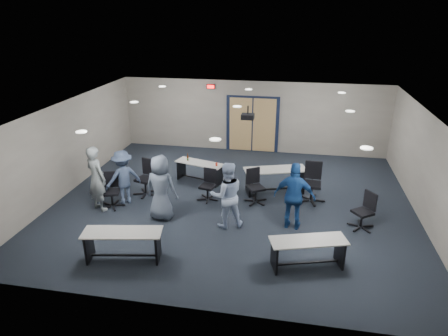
% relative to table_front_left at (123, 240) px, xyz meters
% --- Properties ---
extents(floor, '(10.00, 10.00, 0.00)m').
position_rel_table_front_left_xyz_m(floor, '(1.93, 3.23, -0.47)').
color(floor, black).
rests_on(floor, ground).
extents(back_wall, '(10.00, 0.04, 2.70)m').
position_rel_table_front_left_xyz_m(back_wall, '(1.93, 7.73, 0.88)').
color(back_wall, gray).
rests_on(back_wall, floor).
extents(front_wall, '(10.00, 0.04, 2.70)m').
position_rel_table_front_left_xyz_m(front_wall, '(1.93, -1.27, 0.88)').
color(front_wall, gray).
rests_on(front_wall, floor).
extents(left_wall, '(0.04, 9.00, 2.70)m').
position_rel_table_front_left_xyz_m(left_wall, '(-3.07, 3.23, 0.88)').
color(left_wall, gray).
rests_on(left_wall, floor).
extents(right_wall, '(0.04, 9.00, 2.70)m').
position_rel_table_front_left_xyz_m(right_wall, '(6.93, 3.23, 0.88)').
color(right_wall, gray).
rests_on(right_wall, floor).
extents(ceiling, '(10.00, 9.00, 0.04)m').
position_rel_table_front_left_xyz_m(ceiling, '(1.93, 3.23, 2.23)').
color(ceiling, white).
rests_on(ceiling, back_wall).
extents(double_door, '(2.00, 0.07, 2.20)m').
position_rel_table_front_left_xyz_m(double_door, '(1.93, 7.69, 0.58)').
color(double_door, black).
rests_on(double_door, back_wall).
extents(exit_sign, '(0.32, 0.07, 0.18)m').
position_rel_table_front_left_xyz_m(exit_sign, '(0.33, 7.68, 1.98)').
color(exit_sign, black).
rests_on(exit_sign, back_wall).
extents(ceiling_projector, '(0.35, 0.32, 0.37)m').
position_rel_table_front_left_xyz_m(ceiling_projector, '(2.23, 3.73, 1.93)').
color(ceiling_projector, black).
rests_on(ceiling_projector, ceiling).
extents(ceiling_can_lights, '(6.24, 5.74, 0.02)m').
position_rel_table_front_left_xyz_m(ceiling_can_lights, '(1.93, 3.48, 2.20)').
color(ceiling_can_lights, white).
rests_on(ceiling_can_lights, ceiling).
extents(table_front_left, '(1.78, 0.86, 0.69)m').
position_rel_table_front_left_xyz_m(table_front_left, '(0.00, 0.00, 0.00)').
color(table_front_left, '#A2A099').
rests_on(table_front_left, floor).
extents(table_front_right, '(1.71, 0.99, 0.66)m').
position_rel_table_front_left_xyz_m(table_front_right, '(3.97, 0.46, -0.02)').
color(table_front_right, '#A2A099').
rests_on(table_front_right, floor).
extents(table_back_left, '(1.65, 0.95, 0.87)m').
position_rel_table_front_left_xyz_m(table_back_left, '(0.63, 4.48, -0.03)').
color(table_back_left, '#A2A099').
rests_on(table_back_left, floor).
extents(table_back_right, '(1.95, 1.16, 0.75)m').
position_rel_table_front_left_xyz_m(table_back_right, '(3.04, 4.09, 0.04)').
color(table_back_right, '#A2A099').
rests_on(table_back_right, floor).
extents(chair_back_a, '(0.84, 0.84, 1.07)m').
position_rel_table_front_left_xyz_m(chair_back_a, '(-0.72, 3.22, 0.06)').
color(chair_back_a, black).
rests_on(chair_back_a, floor).
extents(chair_back_b, '(0.68, 0.68, 0.92)m').
position_rel_table_front_left_xyz_m(chair_back_b, '(1.17, 3.21, -0.01)').
color(chair_back_b, black).
rests_on(chair_back_b, floor).
extents(chair_back_c, '(0.86, 0.86, 0.99)m').
position_rel_table_front_left_xyz_m(chair_back_c, '(2.56, 3.30, 0.02)').
color(chair_back_c, black).
rests_on(chair_back_c, floor).
extents(chair_back_d, '(0.76, 0.76, 1.15)m').
position_rel_table_front_left_xyz_m(chair_back_d, '(4.12, 3.66, 0.10)').
color(chair_back_d, black).
rests_on(chair_back_d, floor).
extents(chair_loose_left, '(0.78, 0.78, 0.99)m').
position_rel_table_front_left_xyz_m(chair_loose_left, '(-1.36, 2.29, 0.02)').
color(chair_loose_left, black).
rests_on(chair_loose_left, floor).
extents(chair_loose_right, '(0.85, 0.85, 0.96)m').
position_rel_table_front_left_xyz_m(chair_loose_right, '(5.34, 2.36, 0.01)').
color(chair_loose_right, black).
rests_on(chair_loose_right, floor).
extents(person_gray, '(0.80, 0.70, 1.83)m').
position_rel_table_front_left_xyz_m(person_gray, '(-1.65, 2.12, 0.44)').
color(person_gray, gray).
rests_on(person_gray, floor).
extents(person_plaid, '(0.92, 0.66, 1.75)m').
position_rel_table_front_left_xyz_m(person_plaid, '(0.23, 1.94, 0.40)').
color(person_plaid, slate).
rests_on(person_plaid, floor).
extents(person_lightblue, '(1.01, 0.90, 1.73)m').
position_rel_table_front_left_xyz_m(person_lightblue, '(1.98, 1.85, 0.39)').
color(person_lightblue, '#ADC1E5').
rests_on(person_lightblue, floor).
extents(person_navy, '(1.07, 0.56, 1.75)m').
position_rel_table_front_left_xyz_m(person_navy, '(3.63, 2.06, 0.40)').
color(person_navy, navy).
rests_on(person_navy, floor).
extents(person_back, '(1.14, 1.13, 1.58)m').
position_rel_table_front_left_xyz_m(person_back, '(-1.10, 2.59, 0.31)').
color(person_back, '#374764').
rests_on(person_back, floor).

